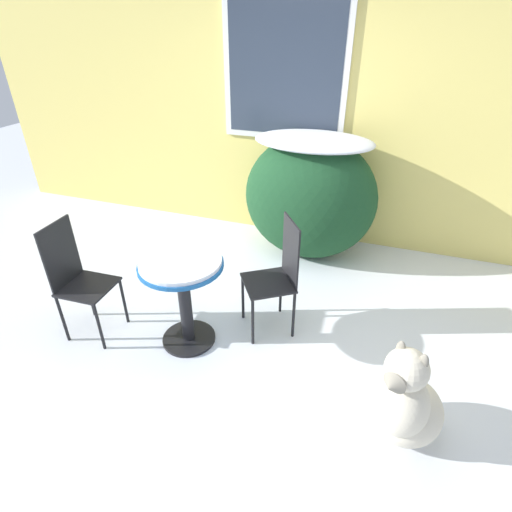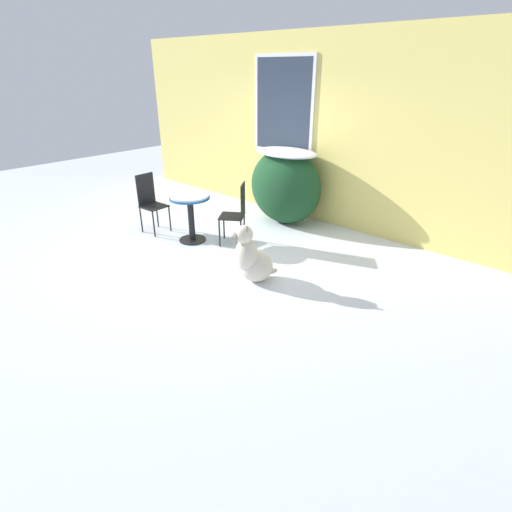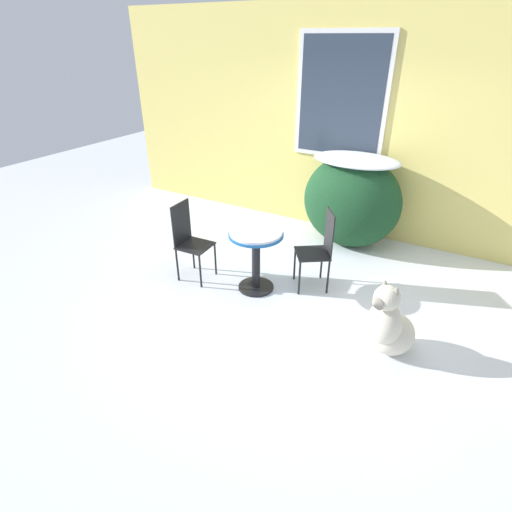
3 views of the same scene
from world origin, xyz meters
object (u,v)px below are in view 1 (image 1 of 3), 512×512
patio_chair_near_table (277,273)px  dog (404,404)px  patio_table (183,282)px  patio_chair_far_side (78,277)px

patio_chair_near_table → dog: (1.01, -0.77, -0.22)m
patio_table → patio_chair_far_side: (-0.84, -0.16, -0.04)m
patio_chair_near_table → dog: patio_chair_near_table is taller
patio_table → patio_chair_near_table: bearing=33.4°
patio_chair_far_side → dog: 2.48m
patio_chair_near_table → patio_table: bearing=-90.7°
patio_table → patio_chair_far_side: patio_chair_far_side is taller
dog → patio_chair_near_table: bearing=171.2°
patio_chair_near_table → patio_chair_far_side: 1.56m
patio_chair_near_table → patio_chair_far_side: bearing=-102.9°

